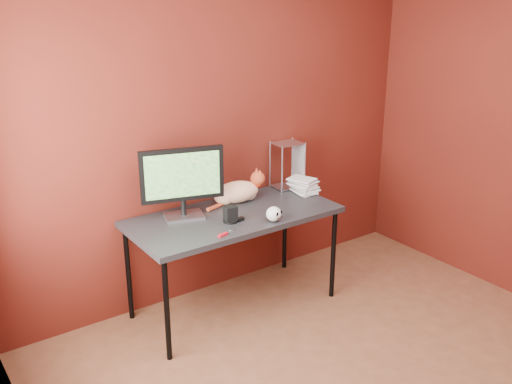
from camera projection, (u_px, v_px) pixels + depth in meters
room at (407, 161)px, 2.84m from camera, size 3.52×3.52×2.61m
desk at (234, 220)px, 4.06m from camera, size 1.50×0.70×0.75m
monitor at (182, 179)px, 3.89m from camera, size 0.56×0.25×0.50m
cat at (237, 192)px, 4.25m from camera, size 0.51×0.23×0.24m
skull_mug at (274, 214)px, 3.90m from camera, size 0.11×0.11×0.10m
speaker at (230, 215)px, 3.89m from camera, size 0.10×0.10×0.11m
book_stack at (298, 117)px, 4.25m from camera, size 0.21×0.24×1.22m
wire_rack at (287, 165)px, 4.54m from camera, size 0.23×0.19×0.37m
pocket_knife at (223, 235)px, 3.68m from camera, size 0.08×0.04×0.02m
black_gadget at (240, 219)px, 3.92m from camera, size 0.06×0.04×0.02m
washer at (231, 229)px, 3.78m from camera, size 0.05×0.05×0.00m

